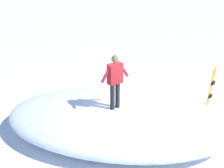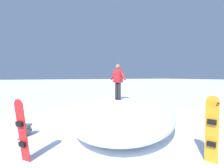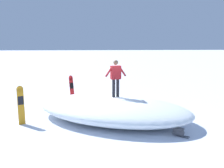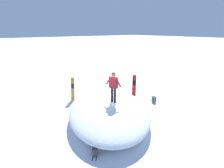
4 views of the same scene
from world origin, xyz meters
TOP-DOWN VIEW (x-y plane):
  - ground at (0.00, 0.00)m, footprint 240.00×240.00m
  - snow_mound at (-0.50, 0.41)m, footprint 8.58×7.71m
  - snowboarder_standing at (-0.69, 0.25)m, footprint 1.02×0.33m
  - snowboard_primary_upright at (3.48, 0.66)m, footprint 0.31×0.25m
  - backpack_near at (-2.76, 2.86)m, footprint 0.64×0.57m

SIDE VIEW (x-z plane):
  - ground at x=0.00m, z-range 0.00..0.00m
  - backpack_near at x=-2.76m, z-range 0.00..0.32m
  - snow_mound at x=-0.50m, z-range 0.00..1.03m
  - snowboard_primary_upright at x=3.48m, z-range 0.03..1.72m
  - snowboarder_standing at x=-0.69m, z-range 1.16..2.87m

